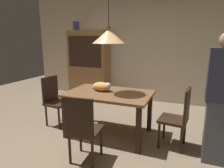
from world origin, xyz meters
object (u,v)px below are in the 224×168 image
object	(u,v)px
chair_right_side	(179,116)
cat_sleeping	(102,86)
book_blue_wide	(76,26)
person_standing	(220,100)
chair_near_front	(83,127)
hutch_bookcase	(89,66)
pendant_lamp	(109,36)
chair_left_side	(55,99)
book_yellow_short	(74,27)
dining_table	(109,98)

from	to	relation	value
chair_right_side	cat_sleeping	distance (m)	1.32
book_blue_wide	cat_sleeping	bearing A→B (deg)	-48.76
cat_sleeping	person_standing	world-z (taller)	person_standing
book_blue_wide	person_standing	distance (m)	4.15
chair_near_front	cat_sleeping	world-z (taller)	chair_near_front
hutch_bookcase	person_standing	bearing A→B (deg)	-34.92
pendant_lamp	book_blue_wide	xyz separation A→B (m)	(-1.78, 1.91, 0.31)
cat_sleeping	pendant_lamp	world-z (taller)	pendant_lamp
chair_left_side	hutch_bookcase	bearing A→B (deg)	98.54
book_yellow_short	person_standing	size ratio (longest dim) A/B	0.12
chair_near_front	pendant_lamp	size ratio (longest dim) A/B	0.72
book_blue_wide	hutch_bookcase	bearing A→B (deg)	-0.24
chair_near_front	book_yellow_short	distance (m)	3.64
hutch_bookcase	chair_right_side	bearing A→B (deg)	-37.04
chair_near_front	book_blue_wide	xyz separation A→B (m)	(-1.78, 2.79, 1.46)
chair_left_side	chair_near_front	size ratio (longest dim) A/B	1.00
book_yellow_short	book_blue_wide	xyz separation A→B (m)	(0.06, 0.00, 0.03)
chair_left_side	chair_near_front	distance (m)	1.44
pendant_lamp	hutch_bookcase	size ratio (longest dim) A/B	0.70
dining_table	chair_left_side	xyz separation A→B (m)	(-1.13, 0.01, -0.14)
cat_sleeping	chair_left_side	bearing A→B (deg)	-177.17
chair_near_front	cat_sleeping	xyz separation A→B (m)	(-0.16, 0.94, 0.32)
pendant_lamp	person_standing	distance (m)	1.81
book_yellow_short	chair_right_side	bearing A→B (deg)	-32.88
pendant_lamp	book_yellow_short	size ratio (longest dim) A/B	6.50
chair_near_front	hutch_bookcase	world-z (taller)	hutch_bookcase
chair_right_side	hutch_bookcase	xyz separation A→B (m)	(-2.54, 1.92, 0.38)
pendant_lamp	hutch_bookcase	world-z (taller)	pendant_lamp
book_yellow_short	dining_table	bearing A→B (deg)	-46.07
chair_right_side	person_standing	distance (m)	0.63
dining_table	book_blue_wide	bearing A→B (deg)	132.90
cat_sleeping	hutch_bookcase	bearing A→B (deg)	124.27
chair_right_side	book_yellow_short	bearing A→B (deg)	147.12
chair_left_side	cat_sleeping	xyz separation A→B (m)	(0.98, 0.05, 0.32)
dining_table	hutch_bookcase	bearing A→B (deg)	126.50
chair_near_front	book_yellow_short	world-z (taller)	book_yellow_short
chair_right_side	dining_table	bearing A→B (deg)	179.59
chair_left_side	cat_sleeping	bearing A→B (deg)	2.83
chair_right_side	book_yellow_short	size ratio (longest dim) A/B	4.65
chair_left_side	pendant_lamp	world-z (taller)	pendant_lamp
dining_table	chair_right_side	size ratio (longest dim) A/B	1.51
hutch_bookcase	book_yellow_short	xyz separation A→B (m)	(-0.43, 0.00, 1.05)
chair_near_front	cat_sleeping	bearing A→B (deg)	99.57
chair_near_front	book_blue_wide	size ratio (longest dim) A/B	3.88
pendant_lamp	chair_left_side	bearing A→B (deg)	179.55
chair_right_side	pendant_lamp	world-z (taller)	pendant_lamp
person_standing	hutch_bookcase	bearing A→B (deg)	145.08
dining_table	chair_left_side	bearing A→B (deg)	179.55
chair_near_front	pendant_lamp	world-z (taller)	pendant_lamp
chair_left_side	book_blue_wide	bearing A→B (deg)	108.82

